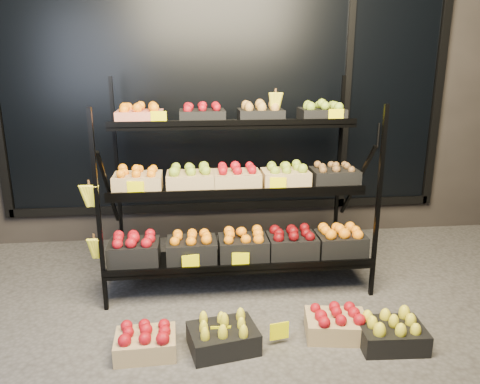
{
  "coord_description": "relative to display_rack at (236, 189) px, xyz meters",
  "views": [
    {
      "loc": [
        -0.37,
        -3.03,
        1.82
      ],
      "look_at": [
        0.02,
        0.55,
        0.78
      ],
      "focal_mm": 35.0,
      "sensor_mm": 36.0,
      "label": 1
    }
  ],
  "objects": [
    {
      "name": "ground",
      "position": [
        0.01,
        -0.6,
        -0.79
      ],
      "size": [
        24.0,
        24.0,
        0.0
      ],
      "primitive_type": "plane",
      "color": "#514F4C",
      "rests_on": "ground"
    },
    {
      "name": "building",
      "position": [
        0.01,
        1.99,
        0.96
      ],
      "size": [
        6.0,
        2.08,
        3.5
      ],
      "color": "#2D2826",
      "rests_on": "ground"
    },
    {
      "name": "display_rack",
      "position": [
        0.0,
        0.0,
        0.0
      ],
      "size": [
        2.18,
        1.02,
        1.66
      ],
      "color": "black",
      "rests_on": "ground"
    },
    {
      "name": "tag_floor_a",
      "position": [
        -0.2,
        -1.0,
        -0.73
      ],
      "size": [
        0.13,
        0.01,
        0.12
      ],
      "primitive_type": "cube",
      "color": "#FFF700",
      "rests_on": "ground"
    },
    {
      "name": "tag_floor_b",
      "position": [
        0.18,
        -1.0,
        -0.73
      ],
      "size": [
        0.13,
        0.01,
        0.12
      ],
      "primitive_type": "cube",
      "color": "#FFF700",
      "rests_on": "ground"
    },
    {
      "name": "floor_crate_left",
      "position": [
        -0.68,
        -1.0,
        -0.7
      ],
      "size": [
        0.39,
        0.29,
        0.19
      ],
      "rotation": [
        0.0,
        0.0,
        0.04
      ],
      "color": "tan",
      "rests_on": "ground"
    },
    {
      "name": "floor_crate_midleft",
      "position": [
        -0.19,
        -1.0,
        -0.69
      ],
      "size": [
        0.48,
        0.39,
        0.21
      ],
      "rotation": [
        0.0,
        0.0,
        0.19
      ],
      "color": "black",
      "rests_on": "ground"
    },
    {
      "name": "floor_crate_midright",
      "position": [
        0.58,
        -0.93,
        -0.69
      ],
      "size": [
        0.44,
        0.35,
        0.2
      ],
      "rotation": [
        0.0,
        0.0,
        -0.15
      ],
      "color": "tan",
      "rests_on": "ground"
    },
    {
      "name": "floor_crate_right",
      "position": [
        0.9,
        -1.09,
        -0.69
      ],
      "size": [
        0.43,
        0.33,
        0.21
      ],
      "rotation": [
        0.0,
        0.0,
        -0.06
      ],
      "color": "black",
      "rests_on": "ground"
    }
  ]
}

